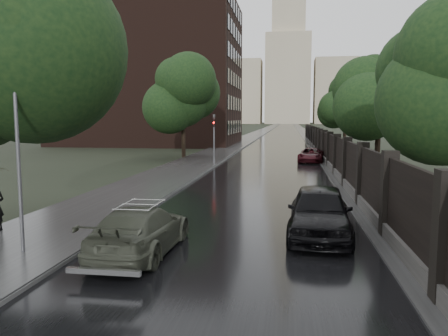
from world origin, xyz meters
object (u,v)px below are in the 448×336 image
Objects in this scene: lamp_post at (18,157)px; traffic_light at (214,135)px; tree_left_far at (183,101)px; tree_right_c at (346,107)px; tree_right_b at (379,99)px; car_right_near at (319,211)px; car_right_far at (311,155)px; volga_sedan at (141,230)px.

traffic_light is (1.10, 23.49, -0.27)m from lamp_post.
tree_left_far reaches higher than lamp_post.
tree_right_c is at bearing 71.48° from lamp_post.
tree_right_b and tree_right_c have the same top height.
tree_right_b is 18.41m from car_right_near.
car_right_near is at bearing -67.39° from tree_left_far.
tree_right_b is 1.62× the size of car_right_far.
volga_sedan is 5.51m from car_right_near.
tree_right_c is 19.26m from traffic_light.
car_right_near is at bearing -85.44° from car_right_far.
tree_left_far reaches higher than car_right_near.
tree_left_far is at bearing 115.67° from car_right_near.
tree_left_far is at bearing -77.68° from volga_sedan.
car_right_near is (-4.99, -35.23, -4.15)m from tree_right_c.
traffic_light is at bearing 111.66° from car_right_near.
tree_right_c is at bearing 77.17° from car_right_far.
traffic_light reaches higher than car_right_far.
tree_right_c is at bearing 90.00° from tree_right_b.
lamp_post is at bearing -122.18° from tree_right_b.
lamp_post is 3.68m from volga_sedan.
tree_right_b is 8.79m from car_right_far.
lamp_post reaches higher than car_right_far.
tree_right_b reaches higher than car_right_near.
lamp_post is at bearing -108.52° from tree_right_c.
lamp_post is at bearing 16.44° from volga_sedan.
tree_right_b is at bearing -27.30° from tree_left_far.
lamp_post is 28.43m from car_right_far.
car_right_far is at bearing 71.92° from lamp_post.
traffic_light reaches higher than car_right_near.
traffic_light is (3.70, -5.01, -2.84)m from tree_left_far.
tree_right_b is at bearing -14.24° from traffic_light.
lamp_post is at bearing -92.68° from traffic_light.
traffic_light is 0.89× the size of volga_sedan.
car_right_far is at bearing 122.44° from tree_right_b.
volga_sedan is (1.87, -22.67, -1.74)m from traffic_light.
car_right_far is (7.70, 3.46, -1.80)m from traffic_light.
volga_sedan is at bearing -116.78° from tree_right_b.
car_right_near is (7.91, 3.27, -1.87)m from lamp_post.
volga_sedan is at bearing -95.87° from car_right_far.
volga_sedan is (-9.93, -19.68, -4.30)m from tree_right_b.
lamp_post is at bearing -101.37° from car_right_far.
car_right_near is at bearing -106.16° from tree_right_b.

